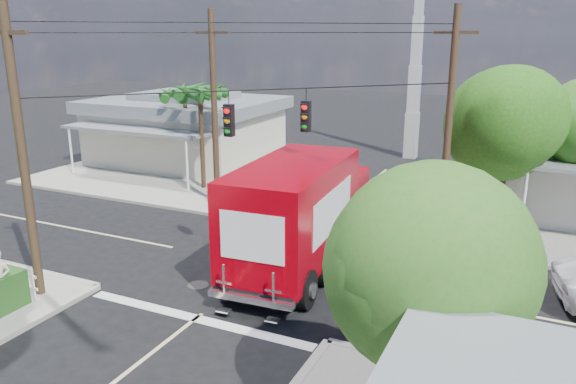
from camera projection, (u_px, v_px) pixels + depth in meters
The scene contains 12 objects.
ground at pixel (264, 265), 20.03m from camera, with size 120.00×120.00×0.00m, color black.
sidewalk_nw at pixel (188, 168), 33.93m from camera, with size 14.12×14.12×0.14m.
road_markings at pixel (244, 281), 18.75m from camera, with size 32.00×32.00×0.01m.
building_nw at pixel (186, 128), 35.18m from camera, with size 10.80×10.20×4.30m.
radio_tower at pixel (415, 71), 35.69m from camera, with size 0.80×0.80×17.00m.
tree_ne_front at pixel (509, 119), 21.66m from camera, with size 4.21×4.14×6.66m.
tree_se at pixel (426, 269), 9.75m from camera, with size 3.67×3.54×5.62m.
palm_nw_front at pixel (200, 93), 28.25m from camera, with size 3.01×3.08×5.59m.
palm_nw_back at pixel (185, 96), 30.47m from camera, with size 3.01×3.08×5.19m.
utility_poles at pixel (245, 126), 20.79m from camera, with size 12.00×10.68×9.00m.
vending_boxes at pixel (478, 221), 22.58m from camera, with size 1.90×0.50×1.10m.
delivery_truck at pixel (301, 212), 19.55m from camera, with size 3.39×9.12×3.88m.
Camera 1 is at (8.66, -16.42, 8.01)m, focal length 35.00 mm.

